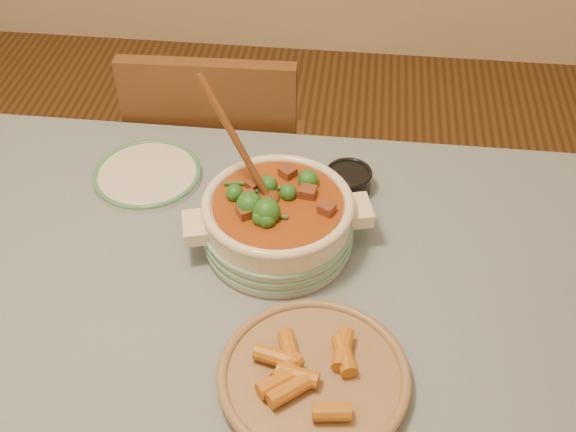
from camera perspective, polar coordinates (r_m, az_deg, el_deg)
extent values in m
cube|color=brown|center=(1.37, -7.63, -7.65)|extent=(1.60, 1.00, 0.05)
cube|color=gray|center=(1.35, -7.74, -6.90)|extent=(1.68, 1.08, 0.01)
cylinder|color=brown|center=(1.96, 17.76, -6.56)|extent=(0.07, 0.07, 0.70)
cylinder|color=beige|center=(1.40, -0.79, -0.71)|extent=(0.35, 0.35, 0.11)
torus|color=beige|center=(1.36, -0.81, 0.98)|extent=(0.29, 0.29, 0.02)
cube|color=beige|center=(1.41, 5.63, 0.45)|extent=(0.06, 0.08, 0.03)
cube|color=beige|center=(1.38, -7.36, -0.89)|extent=(0.06, 0.08, 0.03)
cylinder|color=#974716|center=(1.37, -0.81, 0.76)|extent=(0.25, 0.25, 0.02)
cylinder|color=silver|center=(1.61, -11.03, 3.15)|extent=(0.26, 0.26, 0.02)
torus|color=#418F62|center=(1.61, -11.07, 3.35)|extent=(0.24, 0.24, 0.01)
cylinder|color=black|center=(1.55, 4.80, 2.73)|extent=(0.10, 0.10, 0.05)
torus|color=black|center=(1.53, 4.85, 3.42)|extent=(0.10, 0.10, 0.01)
cylinder|color=black|center=(1.54, 4.83, 3.14)|extent=(0.08, 0.08, 0.01)
cylinder|color=#997A54|center=(1.22, 2.04, -12.73)|extent=(0.38, 0.38, 0.02)
torus|color=#997A54|center=(1.21, 2.05, -12.43)|extent=(0.32, 0.32, 0.02)
cube|color=brown|center=(2.11, -4.77, 4.05)|extent=(0.44, 0.44, 0.04)
cube|color=brown|center=(1.83, -6.05, 5.85)|extent=(0.43, 0.05, 0.46)
cylinder|color=brown|center=(2.38, 0.52, 2.30)|extent=(0.04, 0.04, 0.46)
cylinder|color=brown|center=(2.43, -8.09, 2.75)|extent=(0.04, 0.04, 0.46)
cylinder|color=brown|center=(2.12, -0.25, -4.10)|extent=(0.04, 0.04, 0.46)
cylinder|color=brown|center=(2.17, -9.89, -3.44)|extent=(0.04, 0.04, 0.46)
cylinder|color=brown|center=(1.91, 20.42, -15.55)|extent=(0.04, 0.04, 0.46)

